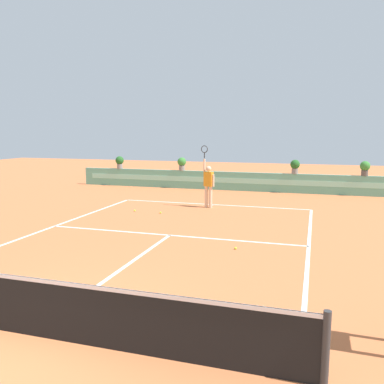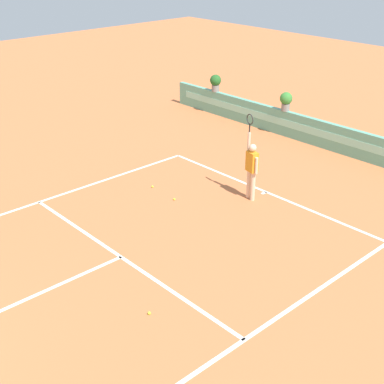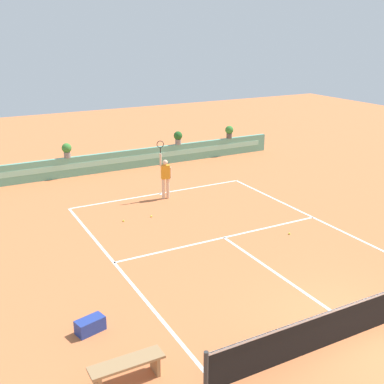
# 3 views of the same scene
# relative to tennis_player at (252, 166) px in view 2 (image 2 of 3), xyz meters

# --- Properties ---
(ground_plane) EXTENTS (60.00, 60.00, 0.00)m
(ground_plane) POSITION_rel_tennis_player_xyz_m (0.03, -5.19, -1.05)
(ground_plane) COLOR #C66B3D
(court_lines) EXTENTS (8.32, 11.94, 0.01)m
(court_lines) POSITION_rel_tennis_player_xyz_m (0.03, -4.47, -1.05)
(court_lines) COLOR white
(court_lines) RESTS_ON ground
(back_wall_barrier) EXTENTS (18.00, 0.21, 1.00)m
(back_wall_barrier) POSITION_rel_tennis_player_xyz_m (0.03, 5.20, -0.55)
(back_wall_barrier) COLOR #60A88E
(back_wall_barrier) RESTS_ON ground
(tennis_player) EXTENTS (0.61, 0.29, 2.58)m
(tennis_player) POSITION_rel_tennis_player_xyz_m (0.00, 0.00, 0.00)
(tennis_player) COLOR beige
(tennis_player) RESTS_ON ground
(tennis_ball_near_baseline) EXTENTS (0.07, 0.07, 0.07)m
(tennis_ball_near_baseline) POSITION_rel_tennis_player_xyz_m (-1.46, -1.75, -1.02)
(tennis_ball_near_baseline) COLOR #CCE033
(tennis_ball_near_baseline) RESTS_ON ground
(tennis_ball_mid_court) EXTENTS (0.07, 0.07, 0.07)m
(tennis_ball_mid_court) POSITION_rel_tennis_player_xyz_m (2.26, -5.67, -1.02)
(tennis_ball_mid_court) COLOR #CCE033
(tennis_ball_mid_court) RESTS_ON ground
(tennis_ball_by_sideline) EXTENTS (0.07, 0.07, 0.07)m
(tennis_ball_by_sideline) POSITION_rel_tennis_player_xyz_m (-2.59, -1.68, -1.02)
(tennis_ball_by_sideline) COLOR #CCE033
(tennis_ball_by_sideline) RESTS_ON ground
(potted_plant_left) EXTENTS (0.48, 0.48, 0.72)m
(potted_plant_left) POSITION_rel_tennis_player_xyz_m (-2.90, 5.20, 0.36)
(potted_plant_left) COLOR gray
(potted_plant_left) RESTS_ON back_wall_barrier
(potted_plant_far_left) EXTENTS (0.48, 0.48, 0.72)m
(potted_plant_far_left) POSITION_rel_tennis_player_xyz_m (-6.74, 5.20, 0.36)
(potted_plant_far_left) COLOR gray
(potted_plant_far_left) RESTS_ON back_wall_barrier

